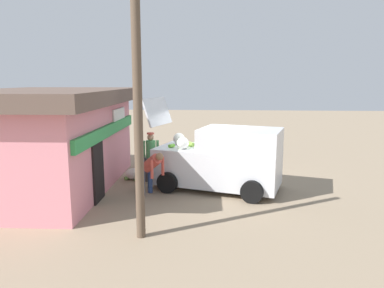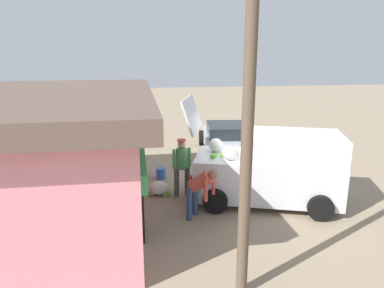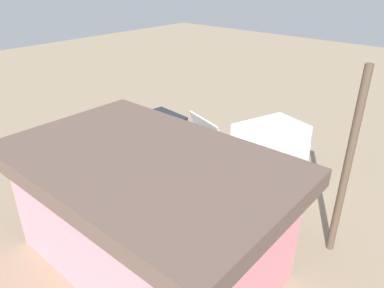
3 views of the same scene
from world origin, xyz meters
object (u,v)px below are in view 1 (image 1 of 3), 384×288
Objects in this scene: storefront_bar at (48,138)px; vendor_standing at (151,153)px; customer_bending at (151,168)px; parked_sedan at (217,144)px; paint_bucket at (145,165)px; delivery_van at (222,159)px; unloaded_banana_pile at (134,174)px.

vendor_standing is (1.03, -3.14, -0.68)m from storefront_bar.
storefront_bar is 5.28× the size of customer_bending.
parked_sedan is at bearing -19.51° from customer_bending.
paint_bucket is (2.56, -2.60, -1.48)m from storefront_bar.
paint_bucket is (2.34, 2.99, -0.81)m from delivery_van.
storefront_bar reaches higher than customer_bending.
storefront_bar is 3.37m from vendor_standing.
vendor_standing reaches higher than customer_bending.
paint_bucket is (3.11, 0.82, -0.68)m from customer_bending.
unloaded_banana_pile is (1.73, 0.94, -0.67)m from customer_bending.
delivery_van is at bearing -178.54° from parked_sedan.
customer_bending is at bearing -165.25° from paint_bucket.
customer_bending is 3.80× the size of paint_bucket.
unloaded_banana_pile is (0.96, 3.11, -0.81)m from delivery_van.
paint_bucket is at bearing -45.49° from storefront_bar.
storefront_bar is at bearing 134.51° from paint_bucket.
delivery_van is at bearing -108.46° from vendor_standing.
paint_bucket is at bearing -5.15° from unloaded_banana_pile.
delivery_van is 5.01m from parked_sedan.
parked_sedan is at bearing -47.18° from paint_bucket.
storefront_bar reaches higher than paint_bucket.
storefront_bar is at bearing 92.20° from delivery_van.
paint_bucket is (1.52, 0.54, -0.80)m from vendor_standing.
paint_bucket is (-2.65, 2.86, -0.40)m from parked_sedan.
vendor_standing is (0.82, 2.45, -0.01)m from delivery_van.
customer_bending is 1.84× the size of unloaded_banana_pile.
parked_sedan is 3.02× the size of customer_bending.
parked_sedan is at bearing -29.10° from vendor_standing.
customer_bending is 2.08m from unloaded_banana_pile.
customer_bending is (-0.77, 2.17, -0.14)m from delivery_van.
vendor_standing is 4.73× the size of paint_bucket.
unloaded_banana_pile is at bearing 77.82° from vendor_standing.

